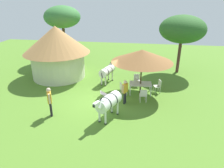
% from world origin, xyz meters
% --- Properties ---
extents(ground_plane, '(36.00, 36.00, 0.00)m').
position_xyz_m(ground_plane, '(0.00, 0.00, 0.00)').
color(ground_plane, '#507C28').
extents(thatched_hut, '(5.28, 5.28, 4.17)m').
position_xyz_m(thatched_hut, '(-3.98, 3.76, 2.31)').
color(thatched_hut, beige).
rests_on(thatched_hut, ground_plane).
extents(shade_umbrella, '(4.05, 4.05, 3.10)m').
position_xyz_m(shade_umbrella, '(2.82, 1.54, 2.70)').
color(shade_umbrella, '#443720').
rests_on(shade_umbrella, ground_plane).
extents(patio_dining_table, '(1.57, 1.04, 0.74)m').
position_xyz_m(patio_dining_table, '(2.82, 1.54, 0.66)').
color(patio_dining_table, silver).
rests_on(patio_dining_table, ground_plane).
extents(patio_chair_near_hut, '(0.53, 0.54, 0.90)m').
position_xyz_m(patio_chair_near_hut, '(4.05, 1.92, 0.52)').
color(patio_chair_near_hut, silver).
rests_on(patio_chair_near_hut, ground_plane).
extents(patio_chair_east_end, '(0.52, 0.51, 0.90)m').
position_xyz_m(patio_chair_east_end, '(2.52, 2.79, 0.52)').
color(patio_chair_east_end, silver).
rests_on(patio_chair_east_end, ground_plane).
extents(patio_chair_west_end, '(0.55, 0.56, 0.90)m').
position_xyz_m(patio_chair_west_end, '(1.62, 1.06, 0.52)').
color(patio_chair_west_end, silver).
rests_on(patio_chair_west_end, ground_plane).
extents(patio_chair_near_lawn, '(0.50, 0.49, 0.90)m').
position_xyz_m(patio_chair_near_lawn, '(3.04, 0.27, 0.52)').
color(patio_chair_near_lawn, silver).
rests_on(patio_chair_near_lawn, ground_plane).
extents(guest_beside_umbrella, '(0.36, 0.52, 1.58)m').
position_xyz_m(guest_beside_umbrella, '(1.90, -0.12, 0.95)').
color(guest_beside_umbrella, '#222329').
rests_on(guest_beside_umbrella, ground_plane).
extents(standing_watcher, '(0.39, 0.57, 1.73)m').
position_xyz_m(standing_watcher, '(-2.07, -2.19, 1.04)').
color(standing_watcher, black).
rests_on(standing_watcher, ground_plane).
extents(striped_lounge_chair, '(0.91, 0.71, 0.62)m').
position_xyz_m(striped_lounge_chair, '(0.71, 0.12, 0.25)').
color(striped_lounge_chair, teal).
rests_on(striped_lounge_chair, ground_plane).
extents(zebra_nearest_camera, '(1.31, 2.08, 1.54)m').
position_xyz_m(zebra_nearest_camera, '(1.17, -1.97, 1.01)').
color(zebra_nearest_camera, silver).
rests_on(zebra_nearest_camera, ground_plane).
extents(zebra_by_umbrella, '(1.04, 2.19, 1.50)m').
position_xyz_m(zebra_by_umbrella, '(0.23, 3.09, 0.96)').
color(zebra_by_umbrella, silver).
rests_on(zebra_by_umbrella, ground_plane).
extents(acacia_tree_right_background, '(3.54, 3.54, 5.46)m').
position_xyz_m(acacia_tree_right_background, '(-5.16, 8.40, 4.37)').
color(acacia_tree_right_background, '#412B1B').
rests_on(acacia_tree_right_background, ground_plane).
extents(acacia_tree_far_lawn, '(3.79, 3.79, 4.90)m').
position_xyz_m(acacia_tree_far_lawn, '(5.96, 6.42, 3.75)').
color(acacia_tree_far_lawn, '#502D29').
rests_on(acacia_tree_far_lawn, ground_plane).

